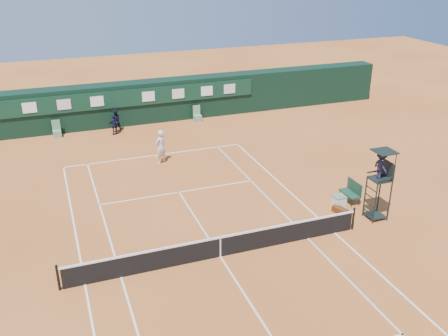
{
  "coord_description": "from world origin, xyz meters",
  "views": [
    {
      "loc": [
        -5.91,
        -16.47,
        11.71
      ],
      "look_at": [
        2.38,
        6.0,
        1.2
      ],
      "focal_mm": 40.0,
      "sensor_mm": 36.0,
      "label": 1
    }
  ],
  "objects_px": {
    "umpire_chair": "(381,171)",
    "player": "(161,147)",
    "tennis_net": "(220,246)",
    "player_bench": "(352,191)",
    "cooler": "(339,202)"
  },
  "relations": [
    {
      "from": "umpire_chair",
      "to": "player",
      "type": "relative_size",
      "value": 1.68
    },
    {
      "from": "umpire_chair",
      "to": "player",
      "type": "xyz_separation_m",
      "value": [
        -7.91,
        10.11,
        -1.44
      ]
    },
    {
      "from": "tennis_net",
      "to": "player_bench",
      "type": "height_order",
      "value": "same"
    },
    {
      "from": "player_bench",
      "to": "cooler",
      "type": "height_order",
      "value": "player_bench"
    },
    {
      "from": "tennis_net",
      "to": "player",
      "type": "distance_m",
      "value": 10.66
    },
    {
      "from": "umpire_chair",
      "to": "player_bench",
      "type": "height_order",
      "value": "umpire_chair"
    },
    {
      "from": "tennis_net",
      "to": "umpire_chair",
      "type": "height_order",
      "value": "umpire_chair"
    },
    {
      "from": "cooler",
      "to": "player",
      "type": "relative_size",
      "value": 0.32
    },
    {
      "from": "umpire_chair",
      "to": "cooler",
      "type": "bearing_deg",
      "value": 125.04
    },
    {
      "from": "tennis_net",
      "to": "player_bench",
      "type": "bearing_deg",
      "value": 16.92
    },
    {
      "from": "player_bench",
      "to": "cooler",
      "type": "xyz_separation_m",
      "value": [
        -0.96,
        -0.37,
        -0.27
      ]
    },
    {
      "from": "umpire_chair",
      "to": "player",
      "type": "distance_m",
      "value": 12.92
    },
    {
      "from": "tennis_net",
      "to": "cooler",
      "type": "relative_size",
      "value": 20.0
    },
    {
      "from": "cooler",
      "to": "player",
      "type": "xyz_separation_m",
      "value": [
        -6.86,
        8.62,
        0.69
      ]
    },
    {
      "from": "tennis_net",
      "to": "player",
      "type": "xyz_separation_m",
      "value": [
        0.09,
        10.65,
        0.51
      ]
    }
  ]
}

